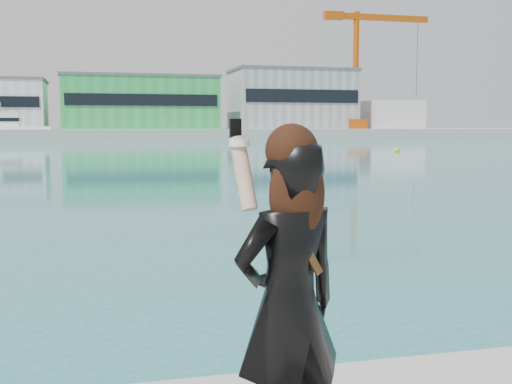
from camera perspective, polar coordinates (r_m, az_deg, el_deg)
far_quay at (r=133.59m, az=-13.75°, el=5.05°), size 320.00×40.00×2.00m
warehouse_green at (r=131.98m, az=-10.30°, el=7.83°), size 30.60×16.36×10.50m
warehouse_grey_right at (r=138.09m, az=3.20°, el=8.24°), size 25.50×15.35×12.50m
ancillary_shed at (r=144.37m, az=11.84°, el=6.73°), size 12.00×10.00×6.00m
dock_crane at (r=137.58m, az=9.33°, el=11.02°), size 23.00×4.00×24.00m
flagpole_right at (r=126.87m, az=-3.64°, el=7.67°), size 1.28×0.16×8.00m
buoy_near at (r=66.71m, az=12.41°, el=3.50°), size 0.50×0.50×0.50m
woman at (r=3.45m, az=2.94°, el=-9.26°), size 0.75×0.60×1.90m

